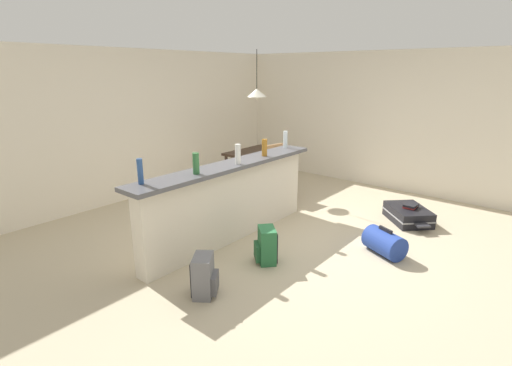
{
  "coord_description": "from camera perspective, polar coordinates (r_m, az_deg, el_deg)",
  "views": [
    {
      "loc": [
        -3.93,
        -2.72,
        2.15
      ],
      "look_at": [
        -0.14,
        0.43,
        0.69
      ],
      "focal_mm": 26.77,
      "sensor_mm": 36.0,
      "label": 1
    }
  ],
  "objects": [
    {
      "name": "pendant_lamp",
      "position": [
        6.91,
        0.12,
        13.34
      ],
      "size": [
        0.34,
        0.34,
        0.84
      ],
      "color": "black"
    },
    {
      "name": "wall_back",
      "position": [
        7.04,
        -16.06,
        8.5
      ],
      "size": [
        6.6,
        0.1,
        2.5
      ],
      "primitive_type": "cube",
      "color": "silver",
      "rests_on": "ground_plane"
    },
    {
      "name": "wall_right",
      "position": [
        7.66,
        16.43,
        9.07
      ],
      "size": [
        0.1,
        6.0,
        2.5
      ],
      "primitive_type": "cube",
      "color": "silver",
      "rests_on": "ground_plane"
    },
    {
      "name": "book_stack",
      "position": [
        6.03,
        22.1,
        -3.15
      ],
      "size": [
        0.24,
        0.18,
        0.06
      ],
      "color": "#AD2D2D",
      "rests_on": "suitcase_flat_black"
    },
    {
      "name": "dining_chair_near_partition",
      "position": [
        6.6,
        3.35,
        2.13
      ],
      "size": [
        0.46,
        0.46,
        0.93
      ],
      "color": "#9E754C",
      "rests_on": "ground_plane"
    },
    {
      "name": "duffel_bag_blue",
      "position": [
        4.92,
        18.62,
        -8.44
      ],
      "size": [
        0.47,
        0.56,
        0.34
      ],
      "color": "#233D93",
      "rests_on": "ground_plane"
    },
    {
      "name": "dining_table",
      "position": [
        6.95,
        0.35,
        4.0
      ],
      "size": [
        1.1,
        0.8,
        0.74
      ],
      "color": "#332319",
      "rests_on": "ground_plane"
    },
    {
      "name": "ground_plane",
      "position": [
        5.25,
        4.64,
        -8.05
      ],
      "size": [
        13.0,
        13.0,
        0.05
      ],
      "primitive_type": "cube",
      "color": "#BCAD8E"
    },
    {
      "name": "bottle_clear",
      "position": [
        5.8,
        4.4,
        6.52
      ],
      "size": [
        0.07,
        0.07,
        0.25
      ],
      "primitive_type": "cylinder",
      "color": "silver",
      "rests_on": "bar_countertop"
    },
    {
      "name": "bottle_amber",
      "position": [
        5.21,
        1.28,
        5.31
      ],
      "size": [
        0.07,
        0.07,
        0.23
      ],
      "primitive_type": "cylinder",
      "color": "#9E661E",
      "rests_on": "bar_countertop"
    },
    {
      "name": "backpack_grey",
      "position": [
        3.9,
        -7.76,
        -13.66
      ],
      "size": [
        0.34,
        0.33,
        0.42
      ],
      "color": "slate",
      "rests_on": "ground_plane"
    },
    {
      "name": "partition_half_wall",
      "position": [
        4.96,
        -3.73,
        -3.13
      ],
      "size": [
        2.8,
        0.2,
        0.97
      ],
      "primitive_type": "cube",
      "color": "silver",
      "rests_on": "ground_plane"
    },
    {
      "name": "bottle_blue",
      "position": [
        4.08,
        -16.92,
        1.66
      ],
      "size": [
        0.06,
        0.06,
        0.27
      ],
      "primitive_type": "cylinder",
      "color": "#284C89",
      "rests_on": "bar_countertop"
    },
    {
      "name": "suitcase_flat_black",
      "position": [
        6.07,
        21.77,
        -4.4
      ],
      "size": [
        0.84,
        0.84,
        0.22
      ],
      "color": "black",
      "rests_on": "ground_plane"
    },
    {
      "name": "bar_countertop",
      "position": [
        4.82,
        -3.84,
        2.62
      ],
      "size": [
        2.96,
        0.4,
        0.05
      ],
      "primitive_type": "cube",
      "color": "#4C4C51",
      "rests_on": "partition_half_wall"
    },
    {
      "name": "bottle_white",
      "position": [
        4.75,
        -2.73,
        4.32
      ],
      "size": [
        0.07,
        0.07,
        0.25
      ],
      "primitive_type": "cylinder",
      "color": "silver",
      "rests_on": "bar_countertop"
    },
    {
      "name": "bottle_green",
      "position": [
        4.34,
        -8.96,
        2.9
      ],
      "size": [
        0.07,
        0.07,
        0.24
      ],
      "primitive_type": "cylinder",
      "color": "#2D6B38",
      "rests_on": "bar_countertop"
    },
    {
      "name": "backpack_green",
      "position": [
        4.47,
        1.54,
        -9.36
      ],
      "size": [
        0.34,
        0.34,
        0.42
      ],
      "color": "#286B3D",
      "rests_on": "ground_plane"
    }
  ]
}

